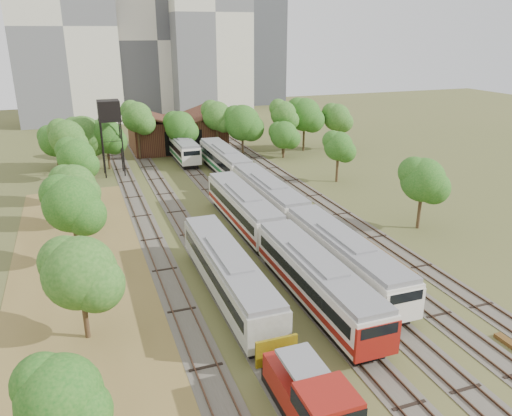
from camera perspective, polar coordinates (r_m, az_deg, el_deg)
name	(u,v)px	position (r m, az deg, el deg)	size (l,w,h in m)	color
ground	(341,303)	(40.32, 9.73, -10.68)	(240.00, 240.00, 0.00)	#475123
dry_grass_patch	(96,294)	(42.92, -17.81, -9.39)	(14.00, 60.00, 0.04)	brown
tracks	(236,205)	(61.00, -2.35, 0.36)	(24.60, 80.00, 0.19)	#4C473D
railcar_red_set	(274,238)	(46.04, 2.04, -3.50)	(3.18, 34.57, 3.93)	black
railcar_green_set	(268,197)	(57.49, 1.42, 1.32)	(3.21, 52.07, 3.97)	black
railcar_rear	(181,147)	(83.75, -8.58, 6.89)	(3.03, 16.08, 3.75)	black
shunter_locomotive	(311,401)	(28.30, 6.34, -21.10)	(2.78, 8.10, 3.64)	black
old_grey_coach	(228,274)	(39.71, -3.19, -7.49)	(3.08, 18.00, 3.81)	black
water_tower	(109,112)	(75.01, -16.46, 10.43)	(3.14, 3.14, 10.87)	black
rail_pile_far	(387,255)	(48.81, 14.69, -5.27)	(0.54, 8.62, 0.28)	brown
maintenance_shed	(177,133)	(91.16, -9.00, 8.50)	(16.45, 11.55, 7.58)	#381914
tree_band_left	(68,182)	(55.82, -20.66, 2.84)	(7.47, 64.59, 8.66)	#382616
tree_band_far	(208,123)	(83.13, -5.52, 9.63)	(47.87, 9.51, 9.41)	#382616
tree_band_right	(339,151)	(68.72, 9.47, 6.42)	(5.86, 38.72, 7.75)	#382616
tower_left	(63,26)	(124.90, -21.20, 18.80)	(22.00, 16.00, 42.00)	beige
tower_centre	(151,40)	(131.45, -11.88, 18.31)	(20.00, 18.00, 36.00)	beige
tower_right	(206,13)	(126.09, -5.70, 21.30)	(18.00, 16.00, 48.00)	beige
tower_far_right	(259,53)	(149.39, 0.38, 17.28)	(12.00, 12.00, 28.00)	#3F4147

